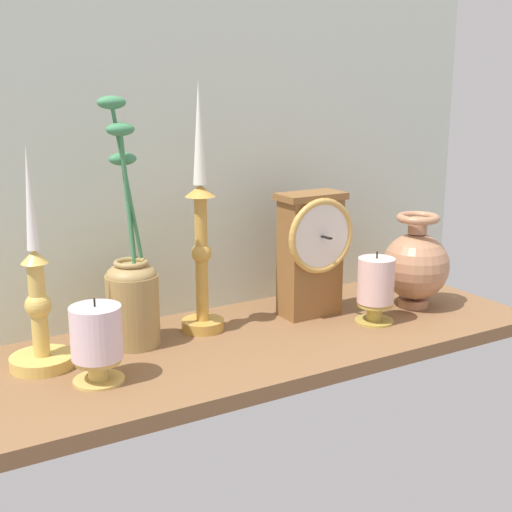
% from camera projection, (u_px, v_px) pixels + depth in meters
% --- Properties ---
extents(ground_plane, '(1.00, 0.36, 0.02)m').
position_uv_depth(ground_plane, '(257.00, 343.00, 1.18)').
color(ground_plane, brown).
extents(back_wall, '(1.20, 0.02, 0.65)m').
position_uv_depth(back_wall, '(204.00, 135.00, 1.25)').
color(back_wall, silver).
rests_on(back_wall, ground_plane).
extents(mantel_clock, '(0.14, 0.09, 0.23)m').
position_uv_depth(mantel_clock, '(312.00, 251.00, 1.25)').
color(mantel_clock, brown).
rests_on(mantel_clock, ground_plane).
extents(candlestick_tall_left, '(0.10, 0.10, 0.33)m').
position_uv_depth(candlestick_tall_left, '(39.00, 313.00, 1.03)').
color(candlestick_tall_left, '#D9B455').
rests_on(candlestick_tall_left, ground_plane).
extents(candlestick_tall_center, '(0.07, 0.07, 0.42)m').
position_uv_depth(candlestick_tall_center, '(201.00, 238.00, 1.16)').
color(candlestick_tall_center, gold).
rests_on(candlestick_tall_center, ground_plane).
extents(brass_vase_bulbous, '(0.13, 0.13, 0.18)m').
position_uv_depth(brass_vase_bulbous, '(415.00, 264.00, 1.31)').
color(brass_vase_bulbous, '#B07A58').
rests_on(brass_vase_bulbous, ground_plane).
extents(brass_vase_jar, '(0.09, 0.09, 0.40)m').
position_uv_depth(brass_vase_jar, '(132.00, 290.00, 1.11)').
color(brass_vase_jar, '#A1824D').
rests_on(brass_vase_jar, ground_plane).
extents(pillar_candle_front, '(0.07, 0.07, 0.12)m').
position_uv_depth(pillar_candle_front, '(97.00, 340.00, 0.98)').
color(pillar_candle_front, tan).
rests_on(pillar_candle_front, ground_plane).
extents(pillar_candle_near_clock, '(0.07, 0.07, 0.13)m').
position_uv_depth(pillar_candle_near_clock, '(376.00, 287.00, 1.23)').
color(pillar_candle_near_clock, '#B59B42').
rests_on(pillar_candle_near_clock, ground_plane).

